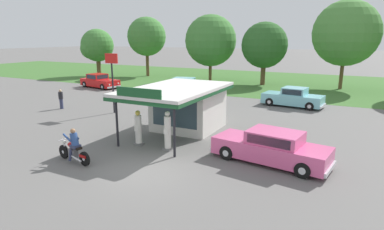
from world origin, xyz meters
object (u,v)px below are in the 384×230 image
at_px(roadside_pole_sign, 112,72).
at_px(parked_car_back_row_right, 293,98).
at_px(motorcycle_with_rider, 74,148).
at_px(gas_pump_offside, 168,132).
at_px(featured_classic_sedan, 271,148).
at_px(parked_car_second_row_spare, 99,81).
at_px(bystander_leaning_by_kiosk, 61,99).
at_px(gas_pump_nearside, 138,129).
at_px(parked_car_back_row_left, 187,86).

bearing_deg(roadside_pole_sign, parked_car_back_row_right, 36.38).
relative_size(motorcycle_with_rider, roadside_pole_sign, 0.50).
xyz_separation_m(gas_pump_offside, featured_classic_sedan, (4.96, 0.66, -0.22)).
bearing_deg(parked_car_second_row_spare, bystander_leaning_by_kiosk, -62.74).
bearing_deg(bystander_leaning_by_kiosk, roadside_pole_sign, 9.41).
bearing_deg(parked_car_second_row_spare, gas_pump_nearside, -42.15).
distance_m(parked_car_back_row_left, parked_car_back_row_right, 11.19).
relative_size(gas_pump_nearside, bystander_leaning_by_kiosk, 1.20).
xyz_separation_m(gas_pump_offside, parked_car_back_row_right, (3.67, 13.57, -0.22)).
xyz_separation_m(gas_pump_offside, roadside_pole_sign, (-7.76, 5.15, 2.09)).
distance_m(featured_classic_sedan, bystander_leaning_by_kiosk, 17.75).
bearing_deg(featured_classic_sedan, parked_car_back_row_right, 95.69).
bearing_deg(gas_pump_nearside, bystander_leaning_by_kiosk, 157.56).
distance_m(parked_car_back_row_right, bystander_leaning_by_kiosk, 18.51).
height_order(gas_pump_offside, parked_car_back_row_right, gas_pump_offside).
bearing_deg(parked_car_second_row_spare, featured_classic_sedan, -31.11).
distance_m(gas_pump_offside, parked_car_back_row_left, 17.47).
distance_m(parked_car_back_row_left, roadside_pole_sign, 10.99).
relative_size(gas_pump_offside, featured_classic_sedan, 0.36).
bearing_deg(motorcycle_with_rider, roadside_pole_sign, 119.84).
relative_size(motorcycle_with_rider, bystander_leaning_by_kiosk, 1.42).
height_order(featured_classic_sedan, bystander_leaning_by_kiosk, bystander_leaning_by_kiosk).
distance_m(parked_car_second_row_spare, roadside_pole_sign, 13.43).
relative_size(parked_car_back_row_right, roadside_pole_sign, 1.16).
relative_size(parked_car_back_row_right, bystander_leaning_by_kiosk, 3.29).
bearing_deg(parked_car_back_row_right, gas_pump_nearside, -111.87).
bearing_deg(gas_pump_offside, roadside_pole_sign, 146.40).
height_order(parked_car_back_row_right, roadside_pole_sign, roadside_pole_sign).
relative_size(motorcycle_with_rider, parked_car_back_row_right, 0.43).
bearing_deg(parked_car_back_row_left, gas_pump_nearside, -70.90).
bearing_deg(parked_car_second_row_spare, gas_pump_offside, -39.10).
height_order(parked_car_back_row_left, parked_car_back_row_right, parked_car_back_row_right).
bearing_deg(parked_car_second_row_spare, parked_car_back_row_left, 9.51).
bearing_deg(gas_pump_offside, gas_pump_nearside, -180.00).
xyz_separation_m(gas_pump_offside, parked_car_back_row_left, (-7.28, 15.88, -0.24)).
height_order(gas_pump_offside, parked_car_back_row_left, gas_pump_offside).
height_order(bystander_leaning_by_kiosk, roadside_pole_sign, roadside_pole_sign).
relative_size(gas_pump_nearside, parked_car_second_row_spare, 0.36).
distance_m(featured_classic_sedan, parked_car_back_row_left, 19.53).
distance_m(motorcycle_with_rider, bystander_leaning_by_kiosk, 12.20).
relative_size(parked_car_back_row_right, parked_car_second_row_spare, 0.98).
bearing_deg(parked_car_back_row_left, motorcycle_with_rider, -77.17).
relative_size(gas_pump_nearside, gas_pump_offside, 0.92).
xyz_separation_m(parked_car_back_row_left, roadside_pole_sign, (-0.48, -10.72, 2.34)).
bearing_deg(featured_classic_sedan, parked_car_second_row_spare, 148.89).
xyz_separation_m(gas_pump_offside, motorcycle_with_rider, (-2.91, -3.30, -0.26)).
height_order(gas_pump_offside, parked_car_second_row_spare, gas_pump_offside).
relative_size(featured_classic_sedan, parked_car_back_row_right, 1.08).
height_order(gas_pump_nearside, motorcycle_with_rider, gas_pump_nearside).
relative_size(gas_pump_offside, bystander_leaning_by_kiosk, 1.30).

